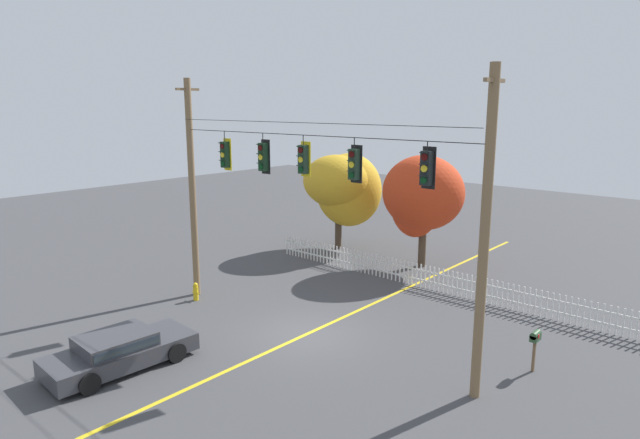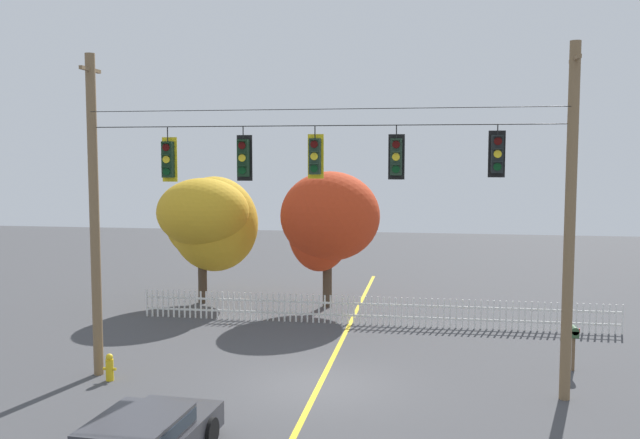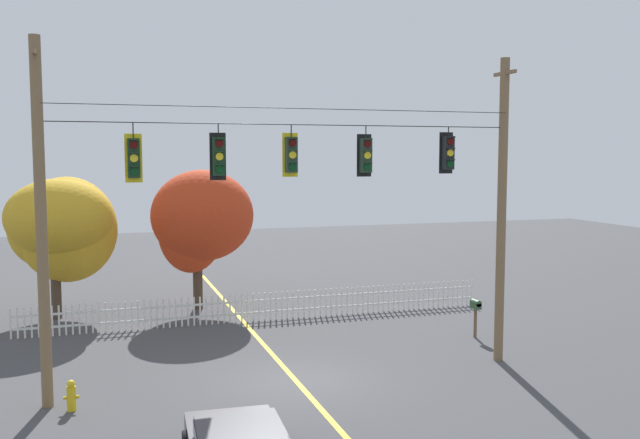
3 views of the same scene
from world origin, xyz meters
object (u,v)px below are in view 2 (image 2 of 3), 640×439
object	(u,v)px
traffic_signal_northbound_primary	(243,158)
traffic_signal_southbound_primary	(315,156)
traffic_signal_northbound_secondary	(396,157)
roadside_mailbox	(574,335)
autumn_maple_near_fence	(207,220)
fire_hydrant	(110,367)
autumn_maple_mid	(327,220)
traffic_signal_eastbound_side	(497,154)
traffic_signal_westbound_side	(168,159)

from	to	relation	value
traffic_signal_northbound_primary	traffic_signal_southbound_primary	world-z (taller)	same
traffic_signal_southbound_primary	traffic_signal_northbound_secondary	distance (m)	2.17
roadside_mailbox	traffic_signal_southbound_primary	bearing A→B (deg)	-160.67
autumn_maple_near_fence	fire_hydrant	size ratio (longest dim) A/B	7.06
traffic_signal_northbound_secondary	autumn_maple_mid	world-z (taller)	traffic_signal_northbound_secondary
fire_hydrant	roadside_mailbox	distance (m)	13.48
traffic_signal_southbound_primary	traffic_signal_northbound_secondary	bearing A→B (deg)	0.00
traffic_signal_eastbound_side	fire_hydrant	bearing A→B (deg)	-177.29
traffic_signal_southbound_primary	roadside_mailbox	bearing A→B (deg)	19.33
traffic_signal_southbound_primary	autumn_maple_near_fence	bearing A→B (deg)	122.37
traffic_signal_northbound_secondary	traffic_signal_southbound_primary	bearing A→B (deg)	-180.00
autumn_maple_mid	traffic_signal_northbound_secondary	bearing A→B (deg)	-71.20
traffic_signal_northbound_primary	traffic_signal_westbound_side	bearing A→B (deg)	-180.00
traffic_signal_westbound_side	roadside_mailbox	xyz separation A→B (m)	(11.45, 2.56, -5.15)
traffic_signal_northbound_secondary	autumn_maple_mid	size ratio (longest dim) A/B	0.25
traffic_signal_westbound_side	traffic_signal_eastbound_side	world-z (taller)	same
autumn_maple_mid	autumn_maple_near_fence	bearing A→B (deg)	175.78
traffic_signal_westbound_side	traffic_signal_southbound_primary	world-z (taller)	same
traffic_signal_southbound_primary	traffic_signal_northbound_secondary	xyz separation A→B (m)	(2.17, 0.00, -0.01)
traffic_signal_northbound_primary	traffic_signal_eastbound_side	size ratio (longest dim) A/B	1.09
traffic_signal_northbound_secondary	traffic_signal_eastbound_side	size ratio (longest dim) A/B	1.05
traffic_signal_northbound_primary	traffic_signal_eastbound_side	distance (m)	6.74
autumn_maple_mid	fire_hydrant	world-z (taller)	autumn_maple_mid
traffic_signal_northbound_secondary	traffic_signal_eastbound_side	bearing A→B (deg)	0.00
autumn_maple_mid	roadside_mailbox	bearing A→B (deg)	-40.40
traffic_signal_eastbound_side	roadside_mailbox	size ratio (longest dim) A/B	1.02
autumn_maple_mid	roadside_mailbox	distance (m)	11.41
traffic_signal_northbound_secondary	autumn_maple_mid	bearing A→B (deg)	108.80
autumn_maple_near_fence	roadside_mailbox	distance (m)	15.90
traffic_signal_northbound_primary	fire_hydrant	distance (m)	7.04
traffic_signal_northbound_primary	autumn_maple_near_fence	distance (m)	11.39
traffic_signal_northbound_primary	traffic_signal_northbound_secondary	bearing A→B (deg)	-0.01
traffic_signal_westbound_side	autumn_maple_near_fence	world-z (taller)	traffic_signal_westbound_side
autumn_maple_near_fence	autumn_maple_mid	world-z (taller)	autumn_maple_mid
traffic_signal_eastbound_side	roadside_mailbox	world-z (taller)	traffic_signal_eastbound_side
traffic_signal_westbound_side	autumn_maple_near_fence	size ratio (longest dim) A/B	0.28
traffic_signal_northbound_primary	autumn_maple_mid	distance (m)	10.12
autumn_maple_near_fence	traffic_signal_southbound_primary	bearing A→B (deg)	-57.63
traffic_signal_northbound_primary	fire_hydrant	bearing A→B (deg)	-172.53
traffic_signal_northbound_secondary	traffic_signal_eastbound_side	world-z (taller)	same
traffic_signal_northbound_primary	traffic_signal_eastbound_side	bearing A→B (deg)	-0.00
fire_hydrant	traffic_signal_southbound_primary	bearing A→B (deg)	4.93
traffic_signal_westbound_side	autumn_maple_mid	xyz separation A→B (m)	(2.99, 9.76, -2.51)
fire_hydrant	autumn_maple_mid	bearing A→B (deg)	65.60
traffic_signal_southbound_primary	traffic_signal_eastbound_side	distance (m)	4.76
traffic_signal_westbound_side	autumn_maple_mid	bearing A→B (deg)	72.94
traffic_signal_southbound_primary	traffic_signal_eastbound_side	world-z (taller)	same
traffic_signal_southbound_primary	traffic_signal_northbound_secondary	world-z (taller)	same
fire_hydrant	roadside_mailbox	world-z (taller)	roadside_mailbox
traffic_signal_eastbound_side	autumn_maple_mid	distance (m)	11.71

